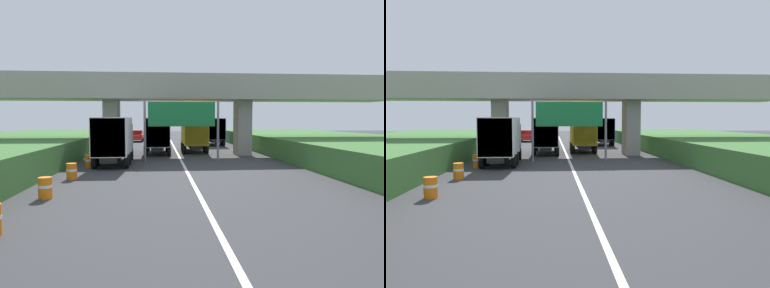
# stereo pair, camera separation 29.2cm
# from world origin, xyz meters

# --- Properties ---
(lane_centre_stripe) EXTENTS (0.20, 89.84, 0.01)m
(lane_centre_stripe) POSITION_xyz_m (0.00, 24.92, 0.00)
(lane_centre_stripe) COLOR white
(lane_centre_stripe) RESTS_ON ground
(overpass_bridge) EXTENTS (40.00, 4.80, 7.27)m
(overpass_bridge) POSITION_xyz_m (0.00, 31.15, 5.42)
(overpass_bridge) COLOR #9E998E
(overpass_bridge) RESTS_ON ground
(overhead_highway_sign) EXTENTS (5.88, 0.18, 4.77)m
(overhead_highway_sign) POSITION_xyz_m (0.00, 25.95, 3.45)
(overhead_highway_sign) COLOR slate
(overhead_highway_sign) RESTS_ON ground
(truck_green) EXTENTS (2.44, 7.30, 3.44)m
(truck_green) POSITION_xyz_m (-1.93, 32.83, 1.93)
(truck_green) COLOR black
(truck_green) RESTS_ON ground
(truck_white) EXTENTS (2.44, 7.30, 3.44)m
(truck_white) POSITION_xyz_m (-5.01, 24.81, 1.93)
(truck_white) COLOR black
(truck_white) RESTS_ON ground
(truck_blue) EXTENTS (2.44, 7.30, 3.44)m
(truck_blue) POSITION_xyz_m (5.10, 44.11, 1.93)
(truck_blue) COLOR black
(truck_blue) RESTS_ON ground
(truck_yellow) EXTENTS (2.44, 7.30, 3.44)m
(truck_yellow) POSITION_xyz_m (1.74, 34.63, 1.93)
(truck_yellow) COLOR black
(truck_yellow) RESTS_ON ground
(car_red) EXTENTS (1.86, 4.10, 1.72)m
(car_red) POSITION_xyz_m (-5.09, 51.89, 0.86)
(car_red) COLOR red
(car_red) RESTS_ON ground
(construction_barrel_1) EXTENTS (0.57, 0.57, 0.90)m
(construction_barrel_1) POSITION_xyz_m (-6.48, 13.54, 0.46)
(construction_barrel_1) COLOR orange
(construction_barrel_1) RESTS_ON ground
(construction_barrel_2) EXTENTS (0.57, 0.57, 0.90)m
(construction_barrel_2) POSITION_xyz_m (-6.55, 18.30, 0.46)
(construction_barrel_2) COLOR orange
(construction_barrel_2) RESTS_ON ground
(construction_barrel_3) EXTENTS (0.57, 0.57, 0.90)m
(construction_barrel_3) POSITION_xyz_m (-6.51, 23.06, 0.46)
(construction_barrel_3) COLOR orange
(construction_barrel_3) RESTS_ON ground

